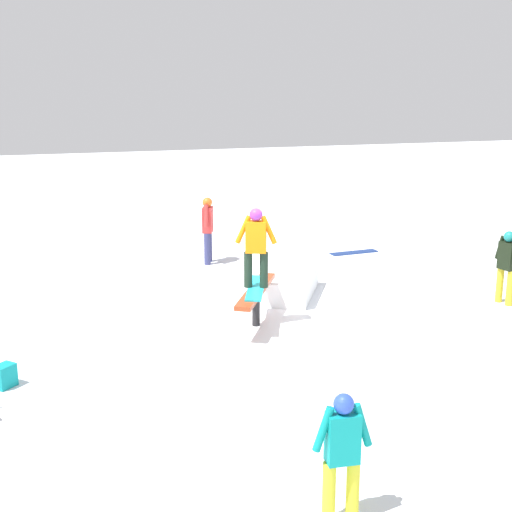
{
  "coord_description": "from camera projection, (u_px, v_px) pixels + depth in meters",
  "views": [
    {
      "loc": [
        11.64,
        -3.42,
        4.42
      ],
      "look_at": [
        0.0,
        0.0,
        1.29
      ],
      "focal_mm": 50.0,
      "sensor_mm": 36.0,
      "label": 1
    }
  ],
  "objects": [
    {
      "name": "bystander_red",
      "position": [
        208.0,
        227.0,
        16.84
      ],
      "size": [
        0.66,
        0.34,
        1.59
      ],
      "rotation": [
        0.0,
        0.0,
        5.93
      ],
      "color": "navy",
      "rests_on": "ground"
    },
    {
      "name": "backpack_on_snow",
      "position": [
        5.0,
        376.0,
        10.29
      ],
      "size": [
        0.37,
        0.37,
        0.34
      ],
      "primitive_type": "cube",
      "rotation": [
        0.0,
        0.0,
        5.47
      ],
      "color": "teal",
      "rests_on": "ground"
    },
    {
      "name": "main_rider_on_rail",
      "position": [
        256.0,
        249.0,
        12.49
      ],
      "size": [
        1.52,
        0.79,
        1.46
      ],
      "rotation": [
        0.0,
        0.0,
        -0.36
      ],
      "color": "#22C3D5",
      "rests_on": "rail_feature"
    },
    {
      "name": "rail_feature",
      "position": [
        256.0,
        294.0,
        12.7
      ],
      "size": [
        1.99,
        1.27,
        0.69
      ],
      "rotation": [
        0.0,
        0.0,
        -0.5
      ],
      "color": "black",
      "rests_on": "ground"
    },
    {
      "name": "bystander_black",
      "position": [
        507.0,
        263.0,
        13.86
      ],
      "size": [
        0.61,
        0.27,
        1.46
      ],
      "rotation": [
        0.0,
        0.0,
        3.36
      ],
      "color": "gold",
      "rests_on": "ground"
    },
    {
      "name": "snow_kicker_ramp",
      "position": [
        276.0,
        283.0,
        14.58
      ],
      "size": [
        2.3,
        2.18,
        0.48
      ],
      "primitive_type": "cube",
      "rotation": [
        0.0,
        0.0,
        -0.5
      ],
      "color": "white",
      "rests_on": "ground"
    },
    {
      "name": "bystander_teal",
      "position": [
        342.0,
        450.0,
        7.09
      ],
      "size": [
        0.22,
        0.63,
        1.38
      ],
      "rotation": [
        0.0,
        0.0,
        1.5
      ],
      "color": "yellow",
      "rests_on": "ground"
    },
    {
      "name": "loose_snowboard_navy",
      "position": [
        354.0,
        252.0,
        18.01
      ],
      "size": [
        0.38,
        1.27,
        0.02
      ],
      "primitive_type": "cube",
      "rotation": [
        0.0,
        0.0,
        4.79
      ],
      "color": "navy",
      "rests_on": "ground"
    },
    {
      "name": "ground_plane",
      "position": [
        256.0,
        325.0,
        12.85
      ],
      "size": [
        60.0,
        60.0,
        0.0
      ],
      "primitive_type": "plane",
      "color": "white"
    }
  ]
}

